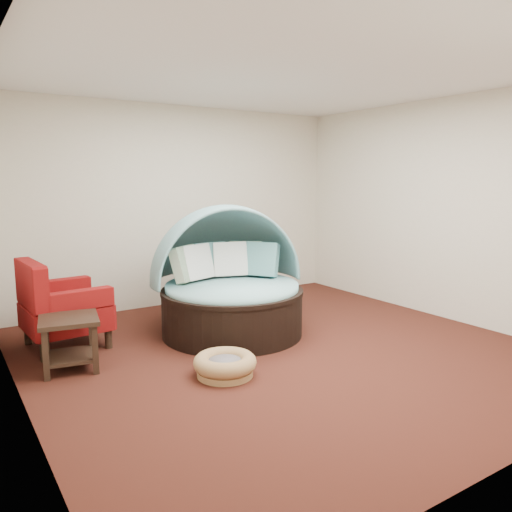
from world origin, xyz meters
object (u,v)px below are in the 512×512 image
canopy_daybed (229,274)px  pet_basket (225,365)px  side_table (70,336)px  red_armchair (60,307)px

canopy_daybed → pet_basket: 1.47m
pet_basket → side_table: bearing=140.7°
pet_basket → side_table: side_table is taller
side_table → canopy_daybed: bearing=6.2°
canopy_daybed → pet_basket: (-0.71, -1.14, -0.59)m
pet_basket → canopy_daybed: bearing=58.3°
canopy_daybed → side_table: bearing=-163.9°
pet_basket → red_armchair: 1.99m
red_armchair → pet_basket: bearing=-60.7°
canopy_daybed → pet_basket: size_ratio=2.61×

